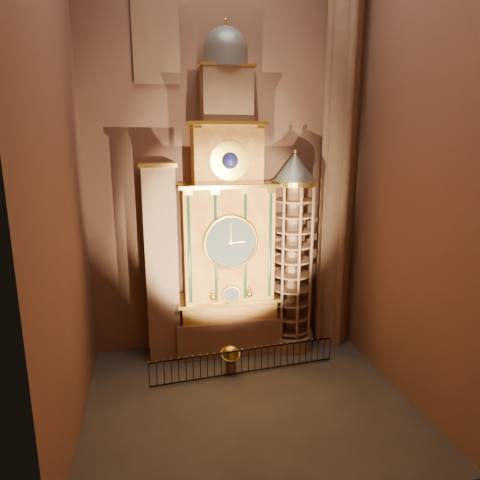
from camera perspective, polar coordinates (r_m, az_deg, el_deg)
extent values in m
plane|color=#383330|center=(20.20, 1.13, -20.68)|extent=(14.00, 14.00, 0.00)
plane|color=#865748|center=(22.67, -2.30, 12.51)|extent=(22.00, 0.00, 22.00)
plane|color=#865748|center=(16.62, -23.38, 11.25)|extent=(0.00, 22.00, 22.00)
plane|color=#865748|center=(19.63, 22.03, 11.49)|extent=(0.00, 22.00, 22.00)
cube|color=#8C634C|center=(23.98, -1.66, -12.16)|extent=(5.60, 2.20, 2.00)
cube|color=#993421|center=(23.38, -1.68, -8.83)|extent=(5.00, 2.00, 1.00)
cube|color=gold|center=(23.13, -1.67, -7.62)|extent=(5.40, 2.30, 0.18)
cube|color=#993421|center=(22.31, -1.74, -0.47)|extent=(4.60, 2.00, 6.00)
cylinder|color=black|center=(21.21, -6.78, -1.27)|extent=(0.32, 0.32, 5.60)
cylinder|color=black|center=(21.36, -3.30, -1.10)|extent=(0.32, 0.32, 5.60)
cylinder|color=black|center=(21.63, 0.62, -0.89)|extent=(0.32, 0.32, 5.60)
cylinder|color=black|center=(21.95, 3.94, -0.72)|extent=(0.32, 0.32, 5.60)
cube|color=gold|center=(21.74, -1.78, 7.34)|extent=(5.00, 2.25, 0.18)
cylinder|color=#2D3033|center=(21.27, -1.26, -0.31)|extent=(2.60, 0.12, 2.60)
torus|color=gold|center=(21.22, -1.23, -0.34)|extent=(2.80, 0.16, 2.80)
cylinder|color=gold|center=(21.92, -1.15, -7.28)|extent=(0.90, 0.10, 0.90)
sphere|color=gold|center=(21.83, -3.64, -7.53)|extent=(0.36, 0.36, 0.36)
sphere|color=gold|center=(22.17, 1.26, -7.18)|extent=(0.36, 0.36, 0.36)
cube|color=#993421|center=(21.70, -1.83, 11.16)|extent=(3.40, 1.80, 3.00)
sphere|color=#0C0D3F|center=(20.81, -1.36, 10.53)|extent=(0.80, 0.80, 0.80)
cube|color=gold|center=(21.65, -1.83, 15.26)|extent=(3.80, 2.00, 0.15)
cube|color=#8C634C|center=(21.78, -1.88, 18.55)|extent=(2.40, 1.60, 2.60)
sphere|color=slate|center=(22.08, -1.93, 23.98)|extent=(2.10, 2.10, 2.10)
cylinder|color=gold|center=(22.27, -1.95, 26.25)|extent=(0.14, 0.14, 0.80)
cube|color=#8C634C|center=(22.23, -10.39, -3.40)|extent=(1.60, 1.40, 10.00)
cube|color=gold|center=(22.48, -10.14, -8.59)|extent=(1.35, 0.10, 2.10)
cube|color=#4E2515|center=(22.42, -10.14, -8.65)|extent=(1.05, 0.04, 1.75)
cube|color=gold|center=(21.66, -10.42, -2.19)|extent=(1.35, 0.10, 2.10)
cube|color=#4E2515|center=(21.60, -10.41, -2.23)|extent=(1.05, 0.04, 1.75)
cube|color=gold|center=(21.14, -10.71, 4.63)|extent=(1.35, 0.10, 2.10)
cube|color=#4E2515|center=(21.08, -10.70, 4.60)|extent=(1.05, 0.04, 1.75)
cube|color=gold|center=(21.37, -10.96, 9.83)|extent=(1.80, 1.60, 0.20)
cylinder|color=#8C634C|center=(24.79, 6.67, -12.90)|extent=(2.50, 2.50, 0.80)
cylinder|color=#8C634C|center=(23.18, 6.96, -2.85)|extent=(0.70, 0.70, 8.20)
cylinder|color=gold|center=(22.39, 7.26, 7.54)|extent=(2.40, 2.40, 0.25)
cone|color=slate|center=(22.33, 7.32, 9.58)|extent=(2.30, 2.30, 1.50)
sphere|color=gold|center=(22.30, 7.38, 11.63)|extent=(0.20, 0.20, 0.20)
cylinder|color=#8C634C|center=(23.56, 13.27, 12.20)|extent=(1.60, 1.60, 22.00)
cylinder|color=#8C634C|center=(23.91, 15.04, 12.11)|extent=(0.44, 0.44, 22.00)
cylinder|color=#8C634C|center=(23.23, 11.44, 12.28)|extent=(0.44, 0.44, 22.00)
cylinder|color=#8C634C|center=(24.28, 12.45, 12.26)|extent=(0.44, 0.44, 22.00)
cylinder|color=#8C634C|center=(22.84, 14.14, 12.14)|extent=(0.44, 0.44, 22.00)
cube|color=navy|center=(22.89, -11.24, 26.18)|extent=(2.00, 0.10, 5.00)
cube|color=#8C634C|center=(22.83, -11.24, 26.21)|extent=(2.20, 0.06, 5.20)
cylinder|color=#8C634C|center=(22.09, -1.28, -16.54)|extent=(0.53, 0.53, 0.62)
sphere|color=gold|center=(21.75, -1.29, -14.93)|extent=(0.79, 0.79, 0.79)
torus|color=gold|center=(21.75, -1.29, -14.93)|extent=(1.08, 1.04, 0.43)
cube|color=black|center=(21.49, 0.68, -14.44)|extent=(9.23, 0.74, 0.05)
cube|color=black|center=(22.06, 0.68, -17.17)|extent=(9.23, 0.74, 0.05)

